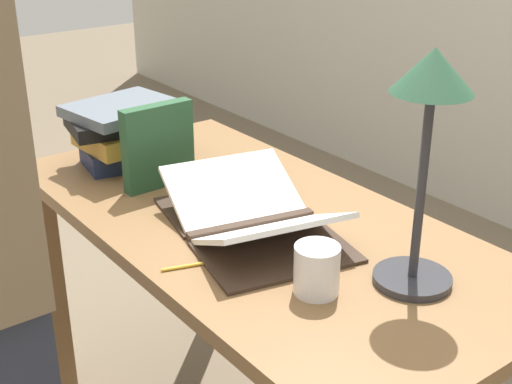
{
  "coord_description": "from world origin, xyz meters",
  "views": [
    {
      "loc": [
        1.19,
        -0.9,
        1.48
      ],
      "look_at": [
        0.02,
        -0.02,
        0.83
      ],
      "focal_mm": 50.0,
      "sensor_mm": 36.0,
      "label": 1
    }
  ],
  "objects_px": {
    "open_book": "(252,217)",
    "book_standing_upright": "(158,146)",
    "book_stack_tall": "(124,131)",
    "coffee_mug": "(316,269)",
    "reading_lamp": "(429,115)",
    "pencil": "(199,264)"
  },
  "relations": [
    {
      "from": "open_book",
      "to": "book_standing_upright",
      "type": "bearing_deg",
      "value": -160.83
    },
    {
      "from": "book_standing_upright",
      "to": "pencil",
      "type": "distance_m",
      "value": 0.45
    },
    {
      "from": "book_stack_tall",
      "to": "coffee_mug",
      "type": "bearing_deg",
      "value": -1.8
    },
    {
      "from": "open_book",
      "to": "pencil",
      "type": "distance_m",
      "value": 0.2
    },
    {
      "from": "open_book",
      "to": "reading_lamp",
      "type": "relative_size",
      "value": 1.16
    },
    {
      "from": "book_stack_tall",
      "to": "book_standing_upright",
      "type": "bearing_deg",
      "value": -1.15
    },
    {
      "from": "reading_lamp",
      "to": "pencil",
      "type": "relative_size",
      "value": 3.12
    },
    {
      "from": "book_stack_tall",
      "to": "pencil",
      "type": "relative_size",
      "value": 2.14
    },
    {
      "from": "open_book",
      "to": "coffee_mug",
      "type": "height_order",
      "value": "open_book"
    },
    {
      "from": "coffee_mug",
      "to": "reading_lamp",
      "type": "bearing_deg",
      "value": 62.9
    },
    {
      "from": "reading_lamp",
      "to": "book_standing_upright",
      "type": "bearing_deg",
      "value": -168.06
    },
    {
      "from": "book_standing_upright",
      "to": "pencil",
      "type": "relative_size",
      "value": 1.45
    },
    {
      "from": "book_standing_upright",
      "to": "coffee_mug",
      "type": "distance_m",
      "value": 0.63
    },
    {
      "from": "open_book",
      "to": "book_stack_tall",
      "type": "distance_m",
      "value": 0.54
    },
    {
      "from": "reading_lamp",
      "to": "pencil",
      "type": "xyz_separation_m",
      "value": [
        -0.31,
        -0.3,
        -0.34
      ]
    },
    {
      "from": "reading_lamp",
      "to": "coffee_mug",
      "type": "distance_m",
      "value": 0.35
    },
    {
      "from": "book_stack_tall",
      "to": "pencil",
      "type": "bearing_deg",
      "value": -14.15
    },
    {
      "from": "book_standing_upright",
      "to": "coffee_mug",
      "type": "xyz_separation_m",
      "value": [
        0.63,
        -0.02,
        -0.06
      ]
    },
    {
      "from": "coffee_mug",
      "to": "book_standing_upright",
      "type": "bearing_deg",
      "value": 178.0
    },
    {
      "from": "book_stack_tall",
      "to": "coffee_mug",
      "type": "distance_m",
      "value": 0.82
    },
    {
      "from": "coffee_mug",
      "to": "pencil",
      "type": "distance_m",
      "value": 0.26
    },
    {
      "from": "book_stack_tall",
      "to": "coffee_mug",
      "type": "relative_size",
      "value": 2.84
    }
  ]
}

